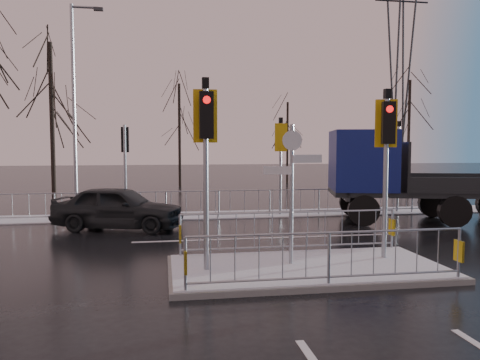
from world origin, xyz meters
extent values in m
plane|color=black|center=(0.00, 0.00, 0.00)|extent=(120.00, 120.00, 0.00)
cube|color=white|center=(0.00, 8.60, 0.02)|extent=(30.00, 2.00, 0.04)
cube|color=silver|center=(0.00, 3.80, 0.00)|extent=(8.00, 0.15, 0.01)
cube|color=#63635E|center=(0.00, 0.00, 0.06)|extent=(6.00, 3.00, 0.12)
cube|color=white|center=(0.00, 0.00, 0.14)|extent=(5.85, 2.85, 0.03)
cube|color=gold|center=(-2.70, -1.38, 0.67)|extent=(0.05, 0.28, 0.42)
cube|color=gold|center=(2.70, -1.38, 0.67)|extent=(0.05, 0.28, 0.42)
cube|color=gold|center=(-2.70, 1.38, 0.67)|extent=(0.05, 0.28, 0.42)
cube|color=gold|center=(2.70, 1.38, 0.67)|extent=(0.05, 0.28, 0.42)
cylinder|color=#91979E|center=(-2.20, 0.00, 2.02)|extent=(0.11, 0.11, 3.80)
cube|color=black|center=(-2.20, -0.18, 3.37)|extent=(0.28, 0.22, 0.95)
cylinder|color=red|center=(-2.20, -0.29, 3.67)|extent=(0.16, 0.04, 0.16)
cube|color=#E5B10D|center=(-2.20, 0.07, 3.37)|extent=(0.50, 0.03, 1.10)
cube|color=black|center=(-2.20, 0.00, 4.04)|extent=(0.14, 0.14, 0.22)
cylinder|color=#91979E|center=(2.00, 0.40, 1.97)|extent=(0.11, 0.11, 3.70)
cube|color=black|center=(1.95, 0.23, 3.27)|extent=(0.33, 0.28, 0.95)
cylinder|color=red|center=(1.93, 0.12, 3.57)|extent=(0.16, 0.08, 0.16)
cube|color=#E5B10D|center=(2.02, 0.47, 3.27)|extent=(0.49, 0.16, 1.10)
cube|color=black|center=(2.00, 0.40, 3.94)|extent=(0.14, 0.14, 0.22)
cylinder|color=#91979E|center=(-0.30, 0.20, 1.67)|extent=(0.09, 0.09, 3.10)
cube|color=silver|center=(0.05, 0.20, 2.47)|extent=(0.70, 0.14, 0.18)
cube|color=silver|center=(-0.62, 0.20, 2.22)|extent=(0.62, 0.15, 0.18)
cylinder|color=silver|center=(-0.30, 0.17, 2.87)|extent=(0.44, 0.03, 0.44)
cylinder|color=#91979E|center=(-4.50, 8.30, 1.79)|extent=(0.11, 0.11, 3.50)
cube|color=black|center=(-4.50, 8.48, 2.99)|extent=(0.28, 0.22, 0.95)
cylinder|color=red|center=(-4.50, 8.59, 3.29)|extent=(0.16, 0.04, 0.16)
cylinder|color=#91979E|center=(1.50, 8.30, 1.84)|extent=(0.11, 0.11, 3.60)
cube|color=black|center=(1.50, 8.48, 3.09)|extent=(0.28, 0.22, 0.95)
cylinder|color=red|center=(1.50, 8.59, 3.39)|extent=(0.16, 0.04, 0.16)
cube|color=#E5B10D|center=(1.50, 8.23, 3.09)|extent=(0.50, 0.03, 1.10)
cube|color=black|center=(1.50, 8.30, 3.76)|extent=(0.14, 0.14, 0.22)
cylinder|color=#91979E|center=(6.50, 8.30, 1.79)|extent=(0.11, 0.11, 3.50)
cube|color=black|center=(6.45, 8.47, 2.99)|extent=(0.33, 0.28, 0.95)
cylinder|color=red|center=(6.43, 8.58, 3.29)|extent=(0.16, 0.08, 0.16)
cube|color=black|center=(6.50, 8.30, 3.66)|extent=(0.14, 0.14, 0.22)
imported|color=black|center=(-4.55, 6.03, 0.73)|extent=(4.57, 2.90, 1.45)
cylinder|color=black|center=(3.72, 5.38, 0.54)|extent=(1.13, 0.58, 1.08)
cylinder|color=black|center=(4.28, 7.59, 0.54)|extent=(1.13, 0.58, 1.08)
cylinder|color=black|center=(6.66, 4.64, 0.54)|extent=(1.13, 0.58, 1.08)
cylinder|color=black|center=(7.21, 6.84, 0.54)|extent=(1.13, 0.58, 1.08)
cube|color=black|center=(6.52, 5.85, 1.06)|extent=(7.54, 4.17, 0.17)
cube|color=navy|center=(4.10, 6.46, 2.23)|extent=(2.74, 3.05, 2.16)
cube|color=black|center=(5.12, 6.20, 2.66)|extent=(0.57, 2.11, 1.19)
cube|color=#2D3033|center=(3.47, 6.62, 1.03)|extent=(0.74, 2.44, 0.38)
cube|color=black|center=(7.67, 5.55, 1.21)|extent=(5.25, 3.69, 0.13)
cube|color=black|center=(5.41, 6.13, 2.08)|extent=(0.72, 2.54, 1.62)
cylinder|color=black|center=(-8.00, 12.50, 3.68)|extent=(0.20, 0.20, 7.36)
cylinder|color=black|center=(-2.00, 22.00, 3.45)|extent=(0.19, 0.19, 6.90)
cylinder|color=black|center=(6.00, 24.00, 2.99)|extent=(0.16, 0.16, 5.98)
cylinder|color=black|center=(14.00, 21.00, 3.68)|extent=(0.20, 0.20, 7.36)
cylinder|color=#91979E|center=(-6.50, 9.50, 4.10)|extent=(0.14, 0.14, 8.20)
cylinder|color=#91979E|center=(-6.00, 9.50, 8.10)|extent=(1.00, 0.10, 0.10)
cube|color=#2D3033|center=(-5.50, 9.50, 8.05)|extent=(0.35, 0.18, 0.12)
cylinder|color=#2D3033|center=(18.60, 30.60, 10.00)|extent=(1.18, 1.18, 19.97)
cylinder|color=#2D3033|center=(17.40, 30.60, 10.00)|extent=(1.18, 1.18, 19.97)
cylinder|color=#2D3033|center=(18.60, 29.40, 10.00)|extent=(1.18, 1.18, 19.97)
cylinder|color=#2D3033|center=(17.40, 29.40, 10.00)|extent=(1.18, 1.18, 19.97)
cylinder|color=#2D3033|center=(18.00, 30.00, 15.60)|extent=(5.00, 0.16, 0.16)
camera|label=1|loc=(-3.06, -9.70, 2.75)|focal=35.00mm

